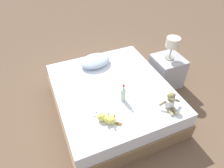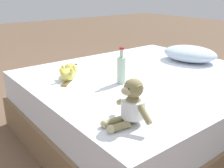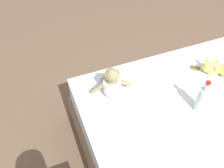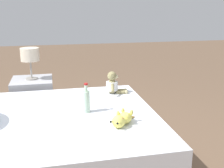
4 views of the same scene
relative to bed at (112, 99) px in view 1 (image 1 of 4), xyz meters
The scene contains 8 objects.
ground_plane 0.24m from the bed, ahead, with size 16.00×16.00×0.00m, color brown.
bed is the anchor object (origin of this frame).
pillow 0.67m from the bed, 93.91° to the left, with size 0.56×0.46×0.14m.
plush_monkey 0.88m from the bed, 50.96° to the right, with size 0.29×0.24×0.24m.
plush_yellow_creature 0.67m from the bed, 119.46° to the right, with size 0.28×0.26×0.10m.
glass_bottle 0.46m from the bed, 83.85° to the right, with size 0.06×0.06×0.26m.
nightstand 1.13m from the bed, 11.29° to the left, with size 0.47×0.47×0.53m.
bedside_lamp 1.27m from the bed, 11.29° to the left, with size 0.21×0.21×0.37m.
Camera 1 is at (-0.81, -1.91, 2.38)m, focal length 32.01 mm.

